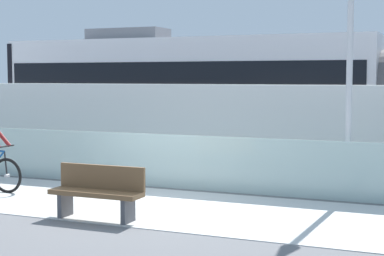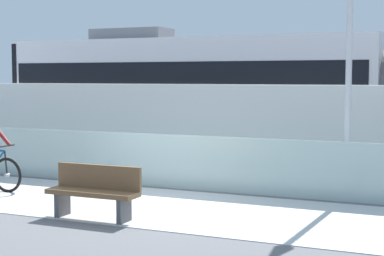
# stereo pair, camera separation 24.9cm
# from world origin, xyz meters

# --- Properties ---
(ground_plane) EXTENTS (200.00, 200.00, 0.00)m
(ground_plane) POSITION_xyz_m (0.00, 0.00, 0.00)
(ground_plane) COLOR slate
(bike_path_deck) EXTENTS (32.00, 3.20, 0.01)m
(bike_path_deck) POSITION_xyz_m (0.00, 0.00, 0.01)
(bike_path_deck) COLOR silver
(bike_path_deck) RESTS_ON ground
(glass_parapet) EXTENTS (32.00, 0.05, 1.14)m
(glass_parapet) POSITION_xyz_m (0.00, 1.85, 0.57)
(glass_parapet) COLOR #ADC6C1
(glass_parapet) RESTS_ON ground
(concrete_barrier_wall) EXTENTS (32.00, 0.36, 2.18)m
(concrete_barrier_wall) POSITION_xyz_m (0.00, 3.65, 1.09)
(concrete_barrier_wall) COLOR silver
(concrete_barrier_wall) RESTS_ON ground
(tram_rail_near) EXTENTS (32.00, 0.08, 0.01)m
(tram_rail_near) POSITION_xyz_m (0.00, 6.13, 0.00)
(tram_rail_near) COLOR #595654
(tram_rail_near) RESTS_ON ground
(tram_rail_far) EXTENTS (32.00, 0.08, 0.01)m
(tram_rail_far) POSITION_xyz_m (0.00, 7.57, 0.00)
(tram_rail_far) COLOR #595654
(tram_rail_far) RESTS_ON ground
(lamp_post_antenna) EXTENTS (0.28, 0.28, 5.20)m
(lamp_post_antenna) POSITION_xyz_m (3.48, 2.15, 3.29)
(lamp_post_antenna) COLOR gray
(lamp_post_antenna) RESTS_ON ground
(bench) EXTENTS (1.60, 0.45, 0.89)m
(bench) POSITION_xyz_m (-0.03, -1.29, 0.48)
(bench) COLOR brown
(bench) RESTS_ON ground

